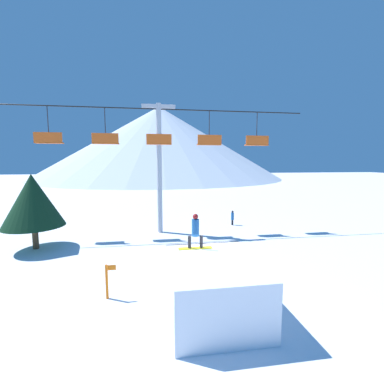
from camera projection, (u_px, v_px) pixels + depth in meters
ground_plane at (220, 302)px, 9.68m from camera, size 220.00×220.00×0.00m
mountain_ridge at (159, 143)px, 86.12m from camera, size 78.96×78.96×23.49m
snow_ramp at (213, 287)px, 8.91m from camera, size 3.04×3.86×1.91m
snowboarder at (195, 231)px, 9.95m from camera, size 1.33×0.28×1.38m
chairlift at (159, 152)px, 18.68m from camera, size 21.94×0.44×9.45m
pine_tree_near at (33, 201)px, 15.35m from camera, size 3.48×3.48×4.58m
trail_marker at (107, 280)px, 9.88m from camera, size 0.41×0.10×1.36m
distant_skier at (232, 217)px, 21.52m from camera, size 0.24×0.24×1.23m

